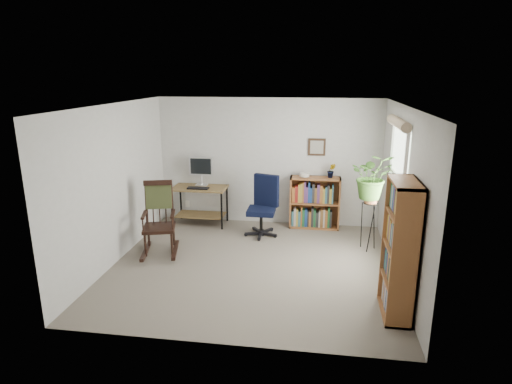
% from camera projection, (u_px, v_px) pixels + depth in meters
% --- Properties ---
extents(floor, '(4.20, 4.00, 0.00)m').
position_uv_depth(floor, '(252.00, 265.00, 6.52)').
color(floor, gray).
rests_on(floor, ground).
extents(ceiling, '(4.20, 4.00, 0.00)m').
position_uv_depth(ceiling, '(252.00, 105.00, 5.88)').
color(ceiling, silver).
rests_on(ceiling, ground).
extents(wall_back, '(4.20, 0.00, 2.40)m').
position_uv_depth(wall_back, '(268.00, 162.00, 8.11)').
color(wall_back, silver).
rests_on(wall_back, ground).
extents(wall_front, '(4.20, 0.00, 2.40)m').
position_uv_depth(wall_front, '(221.00, 241.00, 4.29)').
color(wall_front, silver).
rests_on(wall_front, ground).
extents(wall_left, '(0.00, 4.00, 2.40)m').
position_uv_depth(wall_left, '(116.00, 184.00, 6.49)').
color(wall_left, silver).
rests_on(wall_left, ground).
extents(wall_right, '(0.00, 4.00, 2.40)m').
position_uv_depth(wall_right, '(402.00, 195.00, 5.91)').
color(wall_right, silver).
rests_on(wall_right, ground).
extents(window, '(0.12, 1.20, 1.50)m').
position_uv_depth(window, '(397.00, 176.00, 6.14)').
color(window, white).
rests_on(window, wall_right).
extents(desk, '(1.02, 0.56, 0.74)m').
position_uv_depth(desk, '(200.00, 206.00, 8.22)').
color(desk, olive).
rests_on(desk, floor).
extents(monitor, '(0.46, 0.16, 0.56)m').
position_uv_depth(monitor, '(201.00, 171.00, 8.18)').
color(monitor, silver).
rests_on(monitor, desk).
extents(keyboard, '(0.40, 0.15, 0.02)m').
position_uv_depth(keyboard, '(198.00, 188.00, 8.00)').
color(keyboard, black).
rests_on(keyboard, desk).
extents(office_chair, '(0.75, 0.75, 1.10)m').
position_uv_depth(office_chair, '(261.00, 206.00, 7.58)').
color(office_chair, black).
rests_on(office_chair, floor).
extents(rocking_chair, '(0.86, 1.15, 1.19)m').
position_uv_depth(rocking_chair, '(159.00, 218.00, 6.81)').
color(rocking_chair, black).
rests_on(rocking_chair, floor).
extents(low_bookshelf, '(0.92, 0.31, 0.98)m').
position_uv_depth(low_bookshelf, '(315.00, 203.00, 8.00)').
color(low_bookshelf, '#945930').
rests_on(low_bookshelf, floor).
extents(tall_bookshelf, '(0.31, 0.73, 1.66)m').
position_uv_depth(tall_bookshelf, '(400.00, 250.00, 5.00)').
color(tall_bookshelf, '#945930').
rests_on(tall_bookshelf, floor).
extents(plant_stand, '(0.30, 0.30, 0.94)m').
position_uv_depth(plant_stand, '(369.00, 222.00, 6.99)').
color(plant_stand, black).
rests_on(plant_stand, floor).
extents(spider_plant, '(1.69, 1.88, 1.46)m').
position_uv_depth(spider_plant, '(374.00, 154.00, 6.69)').
color(spider_plant, '#396623').
rests_on(spider_plant, plant_stand).
extents(potted_plant_small, '(0.13, 0.24, 0.11)m').
position_uv_depth(potted_plant_small, '(331.00, 175.00, 7.82)').
color(potted_plant_small, '#396623').
rests_on(potted_plant_small, low_bookshelf).
extents(framed_picture, '(0.32, 0.04, 0.32)m').
position_uv_depth(framed_picture, '(317.00, 147.00, 7.87)').
color(framed_picture, black).
rests_on(framed_picture, wall_back).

